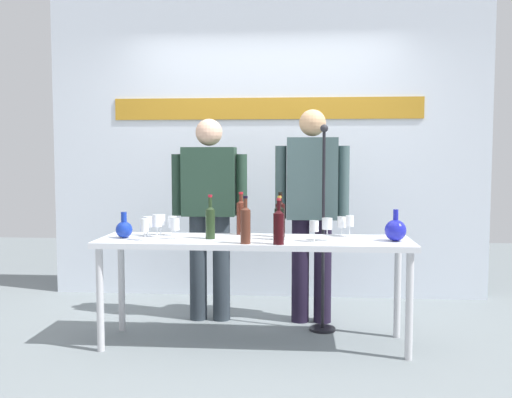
{
  "coord_description": "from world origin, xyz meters",
  "views": [
    {
      "loc": [
        0.33,
        -4.0,
        1.34
      ],
      "look_at": [
        0.0,
        0.15,
        1.03
      ],
      "focal_mm": 40.37,
      "sensor_mm": 36.0,
      "label": 1
    }
  ],
  "objects_px": {
    "presenter_left": "(209,205)",
    "wine_bottle_1": "(245,223)",
    "wine_bottle_4": "(280,217)",
    "wine_bottle_5": "(210,221)",
    "decanter_blue_left": "(124,229)",
    "wine_glass_left_1": "(161,220)",
    "wine_bottle_2": "(279,226)",
    "wine_glass_right_0": "(342,222)",
    "display_table": "(254,248)",
    "wine_bottle_3": "(241,216)",
    "presenter_right": "(312,202)",
    "wine_glass_right_3": "(350,222)",
    "wine_glass_left_4": "(145,226)",
    "wine_glass_right_2": "(327,224)",
    "wine_glass_left_5": "(175,224)",
    "wine_bottle_0": "(279,221)",
    "microphone_stand": "(323,262)",
    "wine_glass_right_1": "(314,227)",
    "decanter_blue_right": "(395,230)",
    "wine_glass_left_2": "(172,222)",
    "wine_glass_left_0": "(147,222)",
    "wine_glass_left_3": "(157,221)"
  },
  "relations": [
    {
      "from": "wine_bottle_1",
      "to": "wine_glass_right_0",
      "type": "height_order",
      "value": "wine_bottle_1"
    },
    {
      "from": "wine_glass_left_0",
      "to": "wine_glass_left_4",
      "type": "bearing_deg",
      "value": -79.05
    },
    {
      "from": "wine_glass_left_5",
      "to": "wine_glass_right_0",
      "type": "height_order",
      "value": "wine_glass_left_5"
    },
    {
      "from": "wine_bottle_1",
      "to": "microphone_stand",
      "type": "height_order",
      "value": "microphone_stand"
    },
    {
      "from": "presenter_right",
      "to": "wine_glass_right_3",
      "type": "relative_size",
      "value": 10.99
    },
    {
      "from": "wine_glass_left_3",
      "to": "wine_glass_right_0",
      "type": "distance_m",
      "value": 1.34
    },
    {
      "from": "presenter_left",
      "to": "wine_bottle_5",
      "type": "bearing_deg",
      "value": -80.31
    },
    {
      "from": "wine_glass_left_5",
      "to": "display_table",
      "type": "bearing_deg",
      "value": 5.08
    },
    {
      "from": "wine_bottle_5",
      "to": "microphone_stand",
      "type": "height_order",
      "value": "microphone_stand"
    },
    {
      "from": "wine_bottle_3",
      "to": "wine_glass_left_5",
      "type": "bearing_deg",
      "value": -148.39
    },
    {
      "from": "decanter_blue_right",
      "to": "wine_glass_left_1",
      "type": "bearing_deg",
      "value": 173.97
    },
    {
      "from": "wine_glass_right_3",
      "to": "display_table",
      "type": "bearing_deg",
      "value": -167.13
    },
    {
      "from": "wine_bottle_4",
      "to": "wine_bottle_5",
      "type": "relative_size",
      "value": 1.04
    },
    {
      "from": "presenter_left",
      "to": "wine_bottle_1",
      "type": "distance_m",
      "value": 0.89
    },
    {
      "from": "wine_glass_left_0",
      "to": "wine_glass_right_3",
      "type": "bearing_deg",
      "value": 2.02
    },
    {
      "from": "wine_bottle_0",
      "to": "wine_glass_right_0",
      "type": "relative_size",
      "value": 2.19
    },
    {
      "from": "wine_glass_right_1",
      "to": "wine_glass_left_0",
      "type": "bearing_deg",
      "value": 170.6
    },
    {
      "from": "microphone_stand",
      "to": "wine_glass_left_3",
      "type": "bearing_deg",
      "value": -164.76
    },
    {
      "from": "presenter_right",
      "to": "wine_glass_right_2",
      "type": "xyz_separation_m",
      "value": [
        0.09,
        -0.63,
        -0.1
      ]
    },
    {
      "from": "decanter_blue_right",
      "to": "wine_glass_right_1",
      "type": "relative_size",
      "value": 1.51
    },
    {
      "from": "wine_bottle_5",
      "to": "wine_glass_right_0",
      "type": "relative_size",
      "value": 2.22
    },
    {
      "from": "wine_glass_right_2",
      "to": "microphone_stand",
      "type": "relative_size",
      "value": 0.1
    },
    {
      "from": "wine_bottle_3",
      "to": "wine_glass_left_1",
      "type": "relative_size",
      "value": 2.09
    },
    {
      "from": "wine_bottle_1",
      "to": "wine_bottle_4",
      "type": "distance_m",
      "value": 0.4
    },
    {
      "from": "decanter_blue_left",
      "to": "wine_glass_left_4",
      "type": "height_order",
      "value": "decanter_blue_left"
    },
    {
      "from": "wine_bottle_2",
      "to": "wine_glass_right_2",
      "type": "height_order",
      "value": "wine_bottle_2"
    },
    {
      "from": "wine_bottle_2",
      "to": "wine_glass_left_1",
      "type": "distance_m",
      "value": 0.97
    },
    {
      "from": "display_table",
      "to": "wine_bottle_3",
      "type": "distance_m",
      "value": 0.32
    },
    {
      "from": "wine_glass_right_0",
      "to": "wine_bottle_2",
      "type": "bearing_deg",
      "value": -134.14
    },
    {
      "from": "wine_glass_left_3",
      "to": "wine_glass_left_4",
      "type": "height_order",
      "value": "wine_glass_left_3"
    },
    {
      "from": "presenter_right",
      "to": "wine_glass_left_1",
      "type": "xyz_separation_m",
      "value": [
        -1.12,
        -0.44,
        -0.11
      ]
    },
    {
      "from": "wine_glass_left_1",
      "to": "wine_glass_right_0",
      "type": "bearing_deg",
      "value": 3.11
    },
    {
      "from": "wine_glass_left_1",
      "to": "wine_bottle_2",
      "type": "bearing_deg",
      "value": -23.5
    },
    {
      "from": "presenter_right",
      "to": "wine_glass_left_3",
      "type": "relative_size",
      "value": 10.48
    },
    {
      "from": "decanter_blue_left",
      "to": "wine_glass_left_5",
      "type": "xyz_separation_m",
      "value": [
        0.37,
        -0.02,
        0.04
      ]
    },
    {
      "from": "wine_bottle_4",
      "to": "wine_glass_right_1",
      "type": "bearing_deg",
      "value": -41.88
    },
    {
      "from": "presenter_right",
      "to": "wine_bottle_3",
      "type": "xyz_separation_m",
      "value": [
        -0.53,
        -0.37,
        -0.07
      ]
    },
    {
      "from": "wine_bottle_3",
      "to": "wine_glass_left_5",
      "type": "height_order",
      "value": "wine_bottle_3"
    },
    {
      "from": "wine_glass_left_5",
      "to": "wine_glass_right_3",
      "type": "relative_size",
      "value": 0.96
    },
    {
      "from": "decanter_blue_right",
      "to": "wine_glass_left_2",
      "type": "relative_size",
      "value": 1.52
    },
    {
      "from": "wine_bottle_4",
      "to": "wine_glass_left_3",
      "type": "bearing_deg",
      "value": -174.53
    },
    {
      "from": "wine_glass_right_2",
      "to": "wine_bottle_4",
      "type": "bearing_deg",
      "value": 154.54
    },
    {
      "from": "wine_glass_right_3",
      "to": "presenter_right",
      "type": "bearing_deg",
      "value": 121.36
    },
    {
      "from": "decanter_blue_left",
      "to": "wine_bottle_1",
      "type": "xyz_separation_m",
      "value": [
        0.89,
        -0.2,
        0.07
      ]
    },
    {
      "from": "wine_bottle_2",
      "to": "wine_glass_right_3",
      "type": "relative_size",
      "value": 1.98
    },
    {
      "from": "display_table",
      "to": "presenter_left",
      "type": "relative_size",
      "value": 1.34
    },
    {
      "from": "wine_bottle_0",
      "to": "wine_glass_left_4",
      "type": "bearing_deg",
      "value": -173.29
    },
    {
      "from": "wine_glass_right_0",
      "to": "wine_glass_right_1",
      "type": "height_order",
      "value": "wine_glass_right_1"
    },
    {
      "from": "wine_glass_left_0",
      "to": "wine_bottle_3",
      "type": "bearing_deg",
      "value": 9.82
    },
    {
      "from": "wine_glass_right_0",
      "to": "wine_glass_right_1",
      "type": "distance_m",
      "value": 0.38
    }
  ]
}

